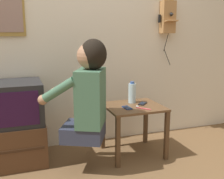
% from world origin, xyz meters
% --- Properties ---
extents(wall_back, '(6.80, 0.05, 2.55)m').
position_xyz_m(wall_back, '(0.00, 1.01, 1.27)').
color(wall_back, silver).
rests_on(wall_back, ground_plane).
extents(side_table, '(0.57, 0.52, 0.52)m').
position_xyz_m(side_table, '(0.49, 0.51, 0.42)').
color(side_table, brown).
rests_on(side_table, ground_plane).
extents(person, '(0.64, 0.56, 0.90)m').
position_xyz_m(person, '(-0.04, 0.33, 0.75)').
color(person, '#2D3347').
rests_on(person, ground_plane).
extents(tv_stand, '(0.60, 0.50, 0.40)m').
position_xyz_m(tv_stand, '(-0.69, 0.71, 0.20)').
color(tv_stand, '#51331E').
rests_on(tv_stand, ground_plane).
extents(television, '(0.55, 0.50, 0.40)m').
position_xyz_m(television, '(-0.67, 0.72, 0.60)').
color(television, '#232326').
rests_on(television, tv_stand).
extents(wall_phone_antique, '(0.20, 0.19, 0.79)m').
position_xyz_m(wall_phone_antique, '(1.09, 0.93, 1.43)').
color(wall_phone_antique, '#AD7A47').
extents(framed_picture, '(0.32, 0.03, 0.55)m').
position_xyz_m(framed_picture, '(-0.66, 0.98, 1.49)').
color(framed_picture, olive).
extents(cell_phone_held, '(0.07, 0.13, 0.01)m').
position_xyz_m(cell_phone_held, '(0.39, 0.45, 0.53)').
color(cell_phone_held, navy).
rests_on(cell_phone_held, side_table).
extents(cell_phone_spare, '(0.13, 0.13, 0.01)m').
position_xyz_m(cell_phone_spare, '(0.60, 0.54, 0.53)').
color(cell_phone_spare, black).
rests_on(cell_phone_spare, side_table).
extents(water_bottle, '(0.08, 0.08, 0.23)m').
position_xyz_m(water_bottle, '(0.52, 0.63, 0.63)').
color(water_bottle, silver).
rests_on(water_bottle, side_table).
extents(toothbrush, '(0.11, 0.13, 0.02)m').
position_xyz_m(toothbrush, '(0.52, 0.38, 0.53)').
color(toothbrush, '#D83F4C').
rests_on(toothbrush, side_table).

